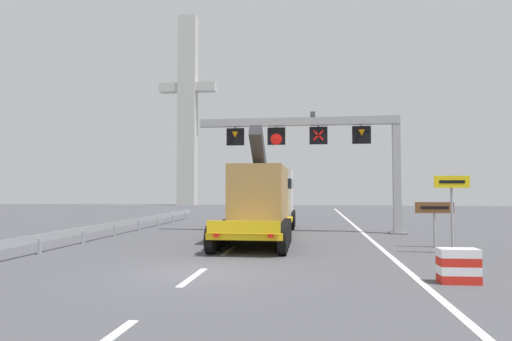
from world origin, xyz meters
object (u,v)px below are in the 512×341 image
overhead_lane_gantry (322,139)px  tourist_info_sign_brown (434,213)px  exit_sign_yellow (452,197)px  crash_barrier_striped (458,266)px  heavy_haul_truck_yellow (265,198)px  bridge_pylon_distant (188,108)px

overhead_lane_gantry → tourist_info_sign_brown: 8.25m
overhead_lane_gantry → exit_sign_yellow: bearing=-58.4°
exit_sign_yellow → crash_barrier_striped: exit_sign_yellow is taller
overhead_lane_gantry → crash_barrier_striped: 14.17m
overhead_lane_gantry → heavy_haul_truck_yellow: overhead_lane_gantry is taller
overhead_lane_gantry → bridge_pylon_distant: 47.09m
crash_barrier_striped → tourist_info_sign_brown: bearing=79.5°
crash_barrier_striped → heavy_haul_truck_yellow: bearing=118.4°
crash_barrier_striped → bridge_pylon_distant: bridge_pylon_distant is taller
exit_sign_yellow → bridge_pylon_distant: size_ratio=0.10×
heavy_haul_truck_yellow → tourist_info_sign_brown: heavy_haul_truck_yellow is taller
overhead_lane_gantry → crash_barrier_striped: size_ratio=11.36×
tourist_info_sign_brown → bridge_pylon_distant: bearing=117.4°
heavy_haul_truck_yellow → bridge_pylon_distant: (-16.87, 42.78, 13.32)m
heavy_haul_truck_yellow → overhead_lane_gantry: bearing=23.1°
heavy_haul_truck_yellow → bridge_pylon_distant: size_ratio=0.47×
overhead_lane_gantry → bridge_pylon_distant: bearing=115.7°
heavy_haul_truck_yellow → tourist_info_sign_brown: 8.82m
heavy_haul_truck_yellow → bridge_pylon_distant: 47.87m
exit_sign_yellow → heavy_haul_truck_yellow: bearing=141.0°
exit_sign_yellow → bridge_pylon_distant: bearing=116.7°
overhead_lane_gantry → tourist_info_sign_brown: bearing=-51.6°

